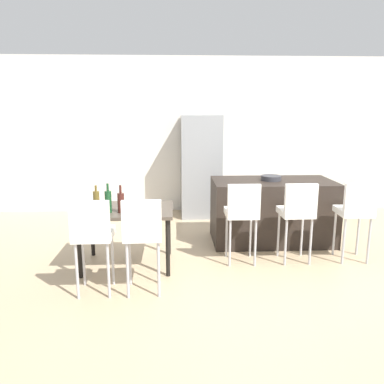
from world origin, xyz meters
The scene contains 16 objects.
ground_plane centered at (0.00, 0.00, 0.00)m, with size 10.00×10.00×0.00m, color tan.
back_wall centered at (0.00, 2.84, 1.45)m, with size 10.00×0.12×2.90m, color silver.
kitchen_island centered at (0.25, 0.91, 0.46)m, with size 1.75×0.91×0.92m, color black.
bar_chair_left centered at (-0.34, 0.07, 0.70)m, with size 0.40×0.40×1.05m.
bar_chair_middle centered at (0.36, 0.07, 0.70)m, with size 0.41×0.41×1.05m.
bar_chair_right centered at (1.11, 0.07, 0.70)m, with size 0.42×0.42×1.05m.
dining_table centered at (-1.78, 0.07, 0.66)m, with size 1.14×0.83×0.74m.
dining_chair_near centered at (-2.04, -0.71, 0.70)m, with size 0.41×0.41×1.05m.
dining_chair_far centered at (-1.52, -0.71, 0.70)m, with size 0.41×0.41×1.05m.
wine_bottle_inner centered at (-2.13, 0.01, 0.86)m, with size 0.07×0.07×0.31m.
wine_bottle_middle centered at (-1.82, -0.12, 0.86)m, with size 0.08×0.08×0.33m.
wine_bottle_end centered at (-1.97, -0.10, 0.88)m, with size 0.08×0.08×0.35m.
wine_glass_left centered at (-2.01, 0.02, 0.86)m, with size 0.07×0.07×0.17m.
refrigerator centered at (-0.70, 2.40, 0.92)m, with size 0.72×0.68×1.84m, color #939699.
fruit_bowl centered at (0.23, 0.92, 0.96)m, with size 0.29×0.29×0.07m, color #333338.
potted_plant centered at (2.31, 2.39, 0.32)m, with size 0.36×0.36×0.56m.
Camera 1 is at (-1.18, -4.53, 1.93)m, focal length 35.82 mm.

